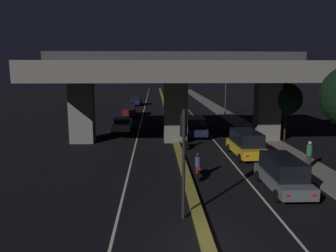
# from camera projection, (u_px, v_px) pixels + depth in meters

# --- Properties ---
(ground_plane) EXTENTS (200.00, 200.00, 0.00)m
(ground_plane) POSITION_uv_depth(u_px,v_px,m) (207.00, 246.00, 12.01)
(ground_plane) COLOR black
(lane_line_left_inner) EXTENTS (0.12, 126.00, 0.00)m
(lane_line_left_inner) POSITION_uv_depth(u_px,v_px,m) (143.00, 115.00, 46.30)
(lane_line_left_inner) COLOR beige
(lane_line_left_inner) RESTS_ON ground_plane
(lane_line_right_inner) EXTENTS (0.12, 126.00, 0.00)m
(lane_line_right_inner) POSITION_uv_depth(u_px,v_px,m) (192.00, 115.00, 46.60)
(lane_line_right_inner) COLOR beige
(lane_line_right_inner) RESTS_ON ground_plane
(median_divider) EXTENTS (0.52, 126.00, 0.21)m
(median_divider) POSITION_uv_depth(u_px,v_px,m) (168.00, 114.00, 46.43)
(median_divider) COLOR olive
(median_divider) RESTS_ON ground_plane
(sidewalk_right) EXTENTS (2.28, 126.00, 0.14)m
(sidewalk_right) POSITION_uv_depth(u_px,v_px,m) (237.00, 122.00, 39.89)
(sidewalk_right) COLOR slate
(sidewalk_right) RESTS_ON ground_plane
(elevated_overpass) EXTENTS (22.70, 12.90, 7.89)m
(elevated_overpass) POSITION_uv_depth(u_px,v_px,m) (176.00, 75.00, 28.35)
(elevated_overpass) COLOR slate
(elevated_overpass) RESTS_ON ground_plane
(traffic_light_left_of_median) EXTENTS (0.30, 0.49, 4.77)m
(traffic_light_left_of_median) POSITION_uv_depth(u_px,v_px,m) (184.00, 145.00, 13.77)
(traffic_light_left_of_median) COLOR black
(traffic_light_left_of_median) RESTS_ON ground_plane
(street_lamp) EXTENTS (2.55, 0.32, 8.01)m
(street_lamp) POSITION_uv_depth(u_px,v_px,m) (223.00, 81.00, 44.51)
(street_lamp) COLOR #2D2D30
(street_lamp) RESTS_ON ground_plane
(car_grey_lead) EXTENTS (1.96, 4.61, 1.78)m
(car_grey_lead) POSITION_uv_depth(u_px,v_px,m) (283.00, 173.00, 17.40)
(car_grey_lead) COLOR #515459
(car_grey_lead) RESTS_ON ground_plane
(car_taxi_yellow_second) EXTENTS (2.19, 4.61, 1.89)m
(car_taxi_yellow_second) POSITION_uv_depth(u_px,v_px,m) (246.00, 143.00, 24.18)
(car_taxi_yellow_second) COLOR gold
(car_taxi_yellow_second) RESTS_ON ground_plane
(car_dark_blue_third) EXTENTS (2.11, 4.26, 1.81)m
(car_dark_blue_third) POSITION_uv_depth(u_px,v_px,m) (196.00, 127.00, 31.43)
(car_dark_blue_third) COLOR #141938
(car_dark_blue_third) RESTS_ON ground_plane
(car_white_lead_oncoming) EXTENTS (2.07, 4.01, 1.38)m
(car_white_lead_oncoming) POSITION_uv_depth(u_px,v_px,m) (122.00, 124.00, 33.89)
(car_white_lead_oncoming) COLOR silver
(car_white_lead_oncoming) RESTS_ON ground_plane
(car_dark_red_second_oncoming) EXTENTS (2.06, 4.65, 1.83)m
(car_dark_red_second_oncoming) POSITION_uv_depth(u_px,v_px,m) (129.00, 109.00, 44.92)
(car_dark_red_second_oncoming) COLOR #591414
(car_dark_red_second_oncoming) RESTS_ON ground_plane
(car_dark_blue_third_oncoming) EXTENTS (2.02, 4.38, 1.78)m
(car_dark_blue_third_oncoming) POSITION_uv_depth(u_px,v_px,m) (136.00, 100.00, 58.32)
(car_dark_blue_third_oncoming) COLOR #141938
(car_dark_blue_third_oncoming) RESTS_ON ground_plane
(motorcycle_red_filtering_near) EXTENTS (0.34, 1.84, 1.53)m
(motorcycle_red_filtering_near) POSITION_uv_depth(u_px,v_px,m) (198.00, 167.00, 19.43)
(motorcycle_red_filtering_near) COLOR black
(motorcycle_red_filtering_near) RESTS_ON ground_plane
(motorcycle_black_filtering_mid) EXTENTS (0.33, 1.78, 1.47)m
(motorcycle_black_filtering_mid) POSITION_uv_depth(u_px,v_px,m) (186.00, 141.00, 26.75)
(motorcycle_black_filtering_mid) COLOR black
(motorcycle_black_filtering_mid) RESTS_ON ground_plane
(pedestrian_on_sidewalk) EXTENTS (0.34, 0.34, 1.76)m
(pedestrian_on_sidewalk) POSITION_uv_depth(u_px,v_px,m) (309.00, 155.00, 20.83)
(pedestrian_on_sidewalk) COLOR #2D261E
(pedestrian_on_sidewalk) RESTS_ON sidewalk_right
(roadside_tree_kerbside_mid) EXTENTS (2.88, 2.88, 5.19)m
(roadside_tree_kerbside_mid) POSITION_uv_depth(u_px,v_px,m) (286.00, 99.00, 29.28)
(roadside_tree_kerbside_mid) COLOR #2D2116
(roadside_tree_kerbside_mid) RESTS_ON ground_plane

